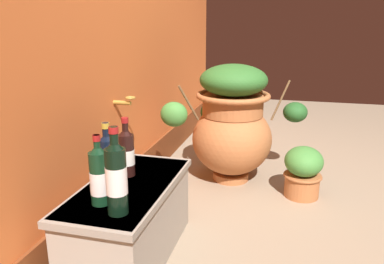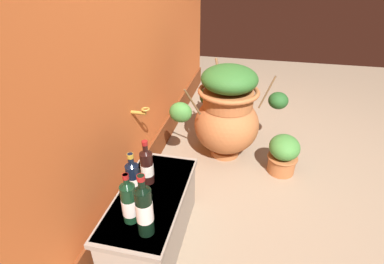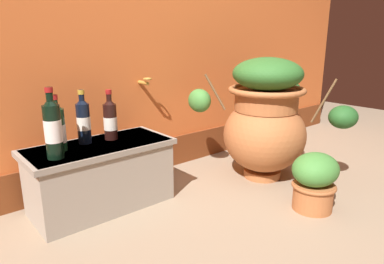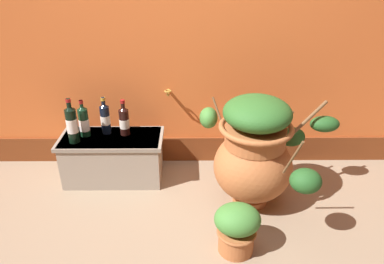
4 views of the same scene
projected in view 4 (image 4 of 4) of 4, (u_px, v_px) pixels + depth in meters
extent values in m
plane|color=gray|center=(179.00, 256.00, 2.18)|extent=(7.00, 7.00, 0.00)
cube|color=#D6662D|center=(180.00, 0.00, 2.65)|extent=(4.40, 0.20, 2.60)
cube|color=brown|center=(182.00, 149.00, 3.10)|extent=(4.40, 0.02, 0.22)
cylinder|color=#B28433|center=(168.00, 93.00, 2.82)|extent=(0.02, 0.10, 0.02)
torus|color=#B28433|center=(168.00, 91.00, 2.76)|extent=(0.06, 0.06, 0.01)
cylinder|color=#B26638|center=(250.00, 197.00, 2.64)|extent=(0.25, 0.25, 0.05)
ellipsoid|color=#B26638|center=(253.00, 166.00, 2.52)|extent=(0.54, 0.54, 0.49)
cylinder|color=#B26638|center=(255.00, 136.00, 2.41)|extent=(0.41, 0.41, 0.13)
torus|color=#B26638|center=(256.00, 127.00, 2.38)|extent=(0.49, 0.49, 0.04)
cylinder|color=brown|center=(286.00, 125.00, 2.58)|extent=(0.11, 0.09, 0.20)
ellipsoid|color=#235623|center=(292.00, 137.00, 2.67)|extent=(0.20, 0.13, 0.15)
cylinder|color=brown|center=(219.00, 115.00, 2.60)|extent=(0.10, 0.12, 0.24)
ellipsoid|color=#428438|center=(209.00, 118.00, 2.70)|extent=(0.14, 0.17, 0.16)
cylinder|color=brown|center=(306.00, 121.00, 2.50)|extent=(0.30, 0.13, 0.26)
ellipsoid|color=#235623|center=(325.00, 124.00, 2.57)|extent=(0.21, 0.13, 0.11)
cylinder|color=brown|center=(293.00, 158.00, 2.13)|extent=(0.07, 0.12, 0.28)
ellipsoid|color=#235623|center=(306.00, 181.00, 2.08)|extent=(0.18, 0.17, 0.14)
ellipsoid|color=#2D6628|center=(257.00, 113.00, 2.33)|extent=(0.45, 0.45, 0.21)
cube|color=#9E9384|center=(113.00, 158.00, 2.83)|extent=(0.74, 0.35, 0.37)
cube|color=gray|center=(111.00, 139.00, 2.76)|extent=(0.78, 0.37, 0.03)
cylinder|color=black|center=(72.00, 126.00, 2.63)|extent=(0.08, 0.08, 0.26)
cone|color=black|center=(69.00, 108.00, 2.56)|extent=(0.08, 0.08, 0.04)
cylinder|color=black|center=(69.00, 104.00, 2.55)|extent=(0.03, 0.03, 0.08)
cylinder|color=maroon|center=(68.00, 100.00, 2.53)|extent=(0.04, 0.04, 0.02)
cylinder|color=silver|center=(72.00, 125.00, 2.62)|extent=(0.08, 0.08, 0.11)
cylinder|color=black|center=(84.00, 123.00, 2.73)|extent=(0.07, 0.07, 0.22)
cone|color=black|center=(82.00, 108.00, 2.67)|extent=(0.07, 0.07, 0.04)
cylinder|color=black|center=(81.00, 105.00, 2.66)|extent=(0.03, 0.03, 0.07)
cylinder|color=maroon|center=(81.00, 102.00, 2.65)|extent=(0.03, 0.03, 0.02)
cylinder|color=silver|center=(84.00, 125.00, 2.73)|extent=(0.08, 0.08, 0.09)
cylinder|color=black|center=(124.00, 122.00, 2.75)|extent=(0.07, 0.07, 0.20)
cone|color=black|center=(123.00, 109.00, 2.70)|extent=(0.07, 0.07, 0.04)
cylinder|color=black|center=(123.00, 105.00, 2.68)|extent=(0.03, 0.03, 0.08)
cylinder|color=maroon|center=(122.00, 102.00, 2.67)|extent=(0.03, 0.03, 0.02)
cylinder|color=white|center=(124.00, 123.00, 2.75)|extent=(0.08, 0.08, 0.07)
cylinder|color=black|center=(105.00, 120.00, 2.76)|extent=(0.07, 0.07, 0.22)
cone|color=black|center=(104.00, 105.00, 2.71)|extent=(0.07, 0.07, 0.04)
cylinder|color=black|center=(103.00, 102.00, 2.70)|extent=(0.03, 0.03, 0.08)
cylinder|color=#B7932D|center=(103.00, 99.00, 2.68)|extent=(0.03, 0.03, 0.02)
cylinder|color=white|center=(105.00, 120.00, 2.76)|extent=(0.07, 0.07, 0.07)
cylinder|color=#B26638|center=(236.00, 240.00, 2.19)|extent=(0.21, 0.21, 0.15)
torus|color=#A45D33|center=(237.00, 232.00, 2.16)|extent=(0.24, 0.24, 0.02)
ellipsoid|color=#428438|center=(238.00, 219.00, 2.12)|extent=(0.28, 0.24, 0.18)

